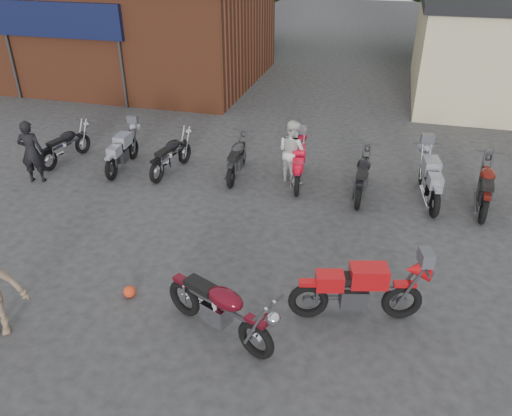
% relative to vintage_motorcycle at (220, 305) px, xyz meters
% --- Properties ---
extents(ground, '(90.00, 90.00, 0.00)m').
position_rel_vintage_motorcycle_xyz_m(ground, '(-0.44, 0.47, -0.62)').
color(ground, '#2D2D2F').
extents(brick_building, '(12.00, 8.00, 4.00)m').
position_rel_vintage_motorcycle_xyz_m(brick_building, '(-9.44, 14.47, 1.38)').
color(brick_building, brown).
rests_on(brick_building, ground).
extents(vintage_motorcycle, '(2.25, 1.51, 1.24)m').
position_rel_vintage_motorcycle_xyz_m(vintage_motorcycle, '(0.00, 0.00, 0.00)').
color(vintage_motorcycle, '#520A15').
rests_on(vintage_motorcycle, ground).
extents(sportbike, '(2.27, 1.22, 1.25)m').
position_rel_vintage_motorcycle_xyz_m(sportbike, '(2.09, 1.01, 0.01)').
color(sportbike, red).
rests_on(sportbike, ground).
extents(helmet, '(0.27, 0.27, 0.21)m').
position_rel_vintage_motorcycle_xyz_m(helmet, '(-1.90, 0.51, -0.52)').
color(helmet, red).
rests_on(helmet, ground).
extents(person_dark, '(0.69, 0.55, 1.66)m').
position_rel_vintage_motorcycle_xyz_m(person_dark, '(-6.48, 4.18, 0.21)').
color(person_dark, black).
rests_on(person_dark, ground).
extents(person_light, '(1.02, 0.97, 1.65)m').
position_rel_vintage_motorcycle_xyz_m(person_light, '(-0.04, 5.93, 0.20)').
color(person_light, silver).
rests_on(person_light, ground).
extents(row_bike_0, '(0.92, 1.91, 1.07)m').
position_rel_vintage_motorcycle_xyz_m(row_bike_0, '(-6.43, 5.53, -0.09)').
color(row_bike_0, black).
rests_on(row_bike_0, ground).
extents(row_bike_1, '(0.78, 1.98, 1.13)m').
position_rel_vintage_motorcycle_xyz_m(row_bike_1, '(-4.66, 5.50, -0.06)').
color(row_bike_1, '#9697A4').
rests_on(row_bike_1, ground).
extents(row_bike_2, '(0.92, 1.98, 1.10)m').
position_rel_vintage_motorcycle_xyz_m(row_bike_2, '(-3.26, 5.62, -0.07)').
color(row_bike_2, black).
rests_on(row_bike_2, ground).
extents(row_bike_3, '(0.78, 1.95, 1.11)m').
position_rel_vintage_motorcycle_xyz_m(row_bike_3, '(-1.50, 5.86, -0.07)').
color(row_bike_3, '#27272A').
rests_on(row_bike_3, ground).
extents(row_bike_4, '(0.92, 2.02, 1.13)m').
position_rel_vintage_motorcycle_xyz_m(row_bike_4, '(0.15, 5.86, -0.06)').
color(row_bike_4, '#A80E25').
rests_on(row_bike_4, ground).
extents(row_bike_5, '(0.68, 1.99, 1.15)m').
position_rel_vintage_motorcycle_xyz_m(row_bike_5, '(1.80, 5.59, -0.05)').
color(row_bike_5, black).
rests_on(row_bike_5, ground).
extents(row_bike_6, '(0.98, 2.20, 1.23)m').
position_rel_vintage_motorcycle_xyz_m(row_bike_6, '(3.38, 5.72, -0.01)').
color(row_bike_6, gray).
rests_on(row_bike_6, ground).
extents(row_bike_7, '(0.90, 2.12, 1.19)m').
position_rel_vintage_motorcycle_xyz_m(row_bike_7, '(4.62, 5.68, -0.02)').
color(row_bike_7, '#5A0F0B').
rests_on(row_bike_7, ground).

